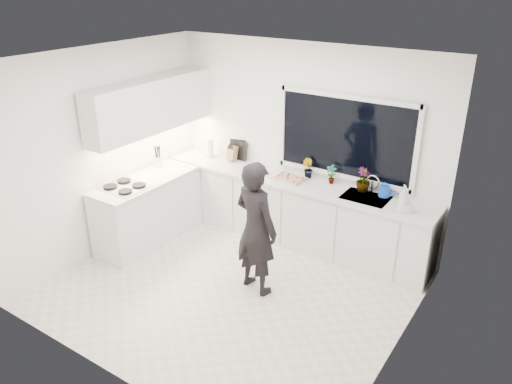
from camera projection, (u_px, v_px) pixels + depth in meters
The scene contains 25 objects.
floor at pixel (231, 289), 6.03m from camera, with size 4.00×3.50×0.02m, color beige.
wall_back at pixel (305, 143), 6.81m from camera, with size 4.00×0.02×2.70m, color white.
wall_left at pixel (104, 152), 6.49m from camera, with size 0.02×3.50×2.70m, color white.
wall_right at pixel (409, 235), 4.46m from camera, with size 0.02×3.50×2.70m, color white.
ceiling at pixel (225, 59), 4.92m from camera, with size 4.00×3.50×0.02m, color white.
window at pixel (345, 137), 6.40m from camera, with size 1.80×0.02×1.00m, color black.
base_cabinets_back at pixel (292, 211), 6.95m from camera, with size 3.92×0.58×0.88m, color white.
base_cabinets_left at pixel (148, 211), 6.95m from camera, with size 0.58×1.60×0.88m, color white.
countertop_back at pixel (292, 181), 6.75m from camera, with size 3.94×0.62×0.04m, color silver.
countertop_left at pixel (145, 181), 6.77m from camera, with size 0.62×1.60×0.04m, color silver.
upper_cabinets at pixel (151, 105), 6.70m from camera, with size 0.34×2.10×0.70m, color white.
sink at pixel (365, 201), 6.24m from camera, with size 0.58×0.42×0.14m, color silver.
faucet at pixel (373, 184), 6.33m from camera, with size 0.03×0.03×0.22m, color silver.
stovetop at pixel (125, 186), 6.50m from camera, with size 0.56×0.48×0.03m, color black.
person at pixel (256, 228), 5.71m from camera, with size 0.59×0.39×1.62m, color black.
pizza_tray at pixel (290, 179), 6.74m from camera, with size 0.42×0.31×0.03m, color #BCBCC0.
pizza at pixel (290, 178), 6.73m from camera, with size 0.39×0.28×0.01m, color red.
watering_can at pixel (384, 191), 6.23m from camera, with size 0.14×0.14×0.13m, color blue.
paper_towel_roll at pixel (210, 148), 7.53m from camera, with size 0.11×0.11×0.26m, color white.
knife_block at pixel (232, 154), 7.37m from camera, with size 0.13×0.10×0.22m, color #A0764A.
utensil_crock at pixel (158, 161), 7.16m from camera, with size 0.13×0.13×0.16m, color silver.
picture_frame_large at pixel (241, 151), 7.39m from camera, with size 0.22×0.02×0.28m, color black.
picture_frame_small at pixel (237, 149), 7.42m from camera, with size 0.25×0.02×0.30m, color black.
herb_plants at pixel (342, 176), 6.49m from camera, with size 1.00×0.23×0.31m.
soap_bottles at pixel (404, 201), 5.78m from camera, with size 0.19×0.17×0.33m.
Camera 1 is at (3.03, -4.02, 3.52)m, focal length 35.00 mm.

